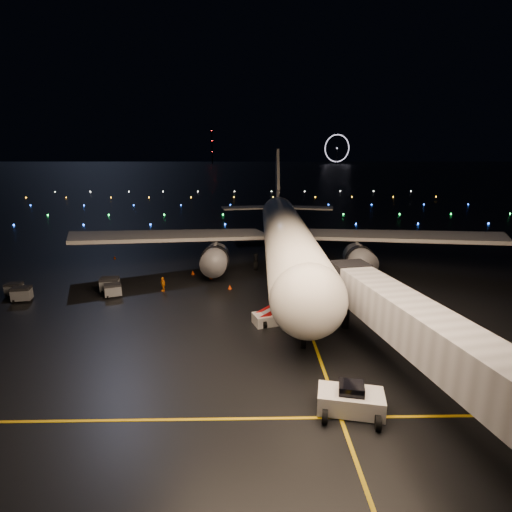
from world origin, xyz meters
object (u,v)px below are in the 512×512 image
(baggage_cart_1, at_px, (110,285))
(baggage_cart_0, at_px, (113,290))
(baggage_cart_2, at_px, (22,294))
(baggage_cart_3, at_px, (14,289))
(pushback_tug, at_px, (351,398))
(belt_loader, at_px, (278,306))
(airliner, at_px, (285,208))
(crew_c, at_px, (163,284))

(baggage_cart_1, bearing_deg, baggage_cart_0, -68.05)
(baggage_cart_2, xyz_separation_m, baggage_cart_3, (-1.90, 1.89, -0.07))
(pushback_tug, height_order, baggage_cart_2, pushback_tug)
(baggage_cart_0, height_order, baggage_cart_3, baggage_cart_0)
(pushback_tug, relative_size, baggage_cart_2, 2.12)
(belt_loader, distance_m, baggage_cart_1, 21.77)
(baggage_cart_3, bearing_deg, airliner, 13.35)
(belt_loader, bearing_deg, baggage_cart_2, 148.67)
(baggage_cart_1, bearing_deg, crew_c, -4.58)
(belt_loader, bearing_deg, pushback_tug, -93.98)
(airliner, bearing_deg, baggage_cart_0, -146.63)
(baggage_cart_2, bearing_deg, baggage_cart_0, -3.48)
(pushback_tug, xyz_separation_m, belt_loader, (-3.67, 14.24, 0.71))
(baggage_cart_1, bearing_deg, baggage_cart_2, -168.29)
(baggage_cart_0, xyz_separation_m, baggage_cart_2, (-9.84, -1.24, 0.04))
(crew_c, relative_size, baggage_cart_0, 0.97)
(baggage_cart_2, bearing_deg, airliner, 14.23)
(belt_loader, height_order, crew_c, belt_loader)
(airliner, xyz_separation_m, pushback_tug, (1.16, -35.18, -7.61))
(baggage_cart_3, bearing_deg, pushback_tug, -41.05)
(airliner, relative_size, baggage_cart_3, 33.93)
(belt_loader, distance_m, baggage_cart_3, 31.60)
(belt_loader, height_order, baggage_cart_1, belt_loader)
(belt_loader, relative_size, baggage_cart_1, 3.33)
(baggage_cart_2, relative_size, baggage_cart_3, 1.10)
(baggage_cart_0, relative_size, baggage_cart_2, 0.95)
(belt_loader, xyz_separation_m, baggage_cart_3, (-30.45, 8.42, -0.95))
(baggage_cart_3, bearing_deg, belt_loader, -22.91)
(crew_c, xyz_separation_m, baggage_cart_1, (-6.34, -0.20, -0.00))
(baggage_cart_2, distance_m, baggage_cart_3, 2.68)
(baggage_cart_2, bearing_deg, crew_c, 0.83)
(airliner, relative_size, baggage_cart_2, 30.91)
(pushback_tug, relative_size, baggage_cart_0, 2.24)
(crew_c, relative_size, baggage_cart_1, 0.85)
(crew_c, distance_m, baggage_cart_3, 17.23)
(baggage_cart_0, relative_size, baggage_cart_3, 1.04)
(crew_c, bearing_deg, baggage_cart_3, -128.11)
(baggage_cart_0, xyz_separation_m, baggage_cart_1, (-0.90, 1.67, 0.11))
(airliner, distance_m, baggage_cart_3, 36.12)
(baggage_cart_1, xyz_separation_m, baggage_cart_3, (-10.85, -1.02, -0.14))
(baggage_cart_1, bearing_deg, airliner, 21.14)
(baggage_cart_2, bearing_deg, belt_loader, -23.55)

